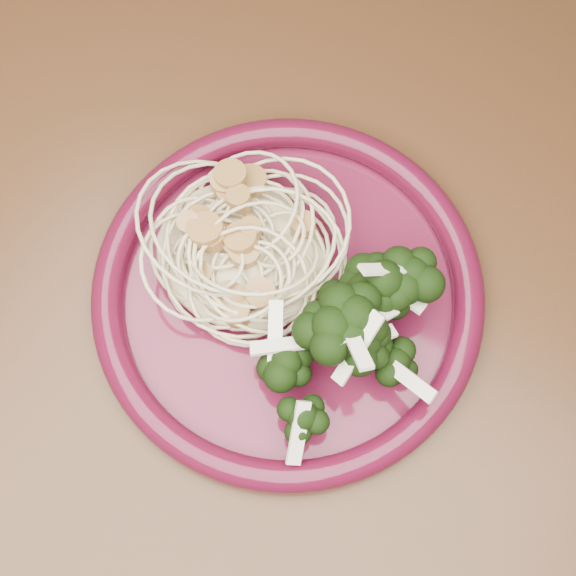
# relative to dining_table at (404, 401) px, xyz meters

# --- Properties ---
(dining_table) EXTENTS (1.20, 0.80, 0.75)m
(dining_table) POSITION_rel_dining_table_xyz_m (0.00, 0.00, 0.00)
(dining_table) COLOR #472814
(dining_table) RESTS_ON ground
(dinner_plate) EXTENTS (0.31, 0.31, 0.02)m
(dinner_plate) POSITION_rel_dining_table_xyz_m (-0.10, -0.00, 0.11)
(dinner_plate) COLOR #4F0F24
(dinner_plate) RESTS_ON dining_table
(spaghetti_pile) EXTENTS (0.14, 0.13, 0.03)m
(spaghetti_pile) POSITION_rel_dining_table_xyz_m (-0.15, 0.01, 0.12)
(spaghetti_pile) COLOR beige
(spaghetti_pile) RESTS_ON dinner_plate
(scallop_cluster) EXTENTS (0.13, 0.13, 0.04)m
(scallop_cluster) POSITION_rel_dining_table_xyz_m (-0.15, 0.01, 0.15)
(scallop_cluster) COLOR #AC7F45
(scallop_cluster) RESTS_ON spaghetti_pile
(broccoli_pile) EXTENTS (0.11, 0.16, 0.05)m
(broccoli_pile) POSITION_rel_dining_table_xyz_m (-0.05, -0.01, 0.13)
(broccoli_pile) COLOR black
(broccoli_pile) RESTS_ON dinner_plate
(onion_garnish) EXTENTS (0.08, 0.10, 0.05)m
(onion_garnish) POSITION_rel_dining_table_xyz_m (-0.05, -0.01, 0.16)
(onion_garnish) COLOR #EDE3CA
(onion_garnish) RESTS_ON broccoli_pile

